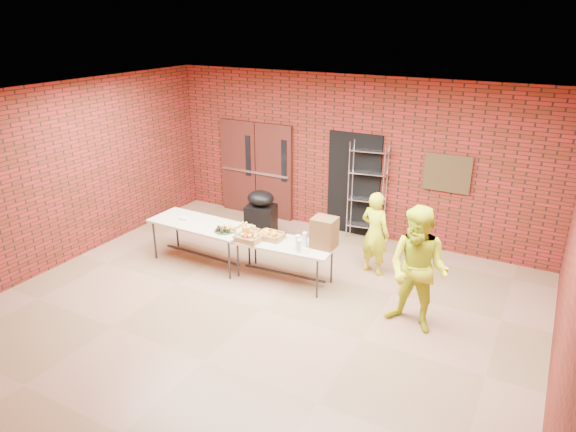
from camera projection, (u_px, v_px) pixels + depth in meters
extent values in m
cube|color=olive|center=(261.00, 310.00, 7.93)|extent=(8.00, 7.00, 0.04)
cube|color=silver|center=(256.00, 98.00, 6.74)|extent=(8.00, 7.00, 0.04)
cube|color=maroon|center=(351.00, 157.00, 10.21)|extent=(8.00, 0.04, 3.20)
cube|color=maroon|center=(47.00, 341.00, 4.46)|extent=(8.00, 0.04, 3.20)
cube|color=maroon|center=(66.00, 174.00, 9.12)|extent=(0.04, 7.00, 3.20)
cube|color=maroon|center=(575.00, 277.00, 5.55)|extent=(0.04, 7.00, 3.20)
cube|color=#401712|center=(239.00, 167.00, 11.53)|extent=(0.88, 0.08, 2.10)
cube|color=#401712|center=(274.00, 172.00, 11.13)|extent=(0.88, 0.08, 2.10)
cube|color=black|center=(248.00, 156.00, 11.25)|extent=(0.12, 0.02, 0.90)
cube|color=black|center=(284.00, 161.00, 10.85)|extent=(0.12, 0.02, 0.90)
cube|color=#B1B1B8|center=(255.00, 172.00, 11.30)|extent=(1.70, 0.04, 0.05)
cube|color=black|center=(354.00, 185.00, 10.32)|extent=(1.10, 0.06, 2.10)
cube|color=#382C16|center=(447.00, 173.00, 9.33)|extent=(0.85, 0.04, 0.70)
cube|color=tan|center=(200.00, 224.00, 9.19)|extent=(1.89, 0.83, 0.04)
cube|color=#2C2D31|center=(202.00, 255.00, 9.41)|extent=(1.66, 0.09, 0.03)
cylinder|color=#2C2D31|center=(177.00, 229.00, 9.95)|extent=(0.04, 0.04, 0.73)
cylinder|color=#2C2D31|center=(249.00, 246.00, 9.21)|extent=(0.04, 0.04, 0.73)
cylinder|color=#2C2D31|center=(155.00, 240.00, 9.44)|extent=(0.04, 0.04, 0.73)
cylinder|color=#2C2D31|center=(229.00, 260.00, 8.70)|extent=(0.04, 0.04, 0.73)
cube|color=tan|center=(284.00, 244.00, 8.57)|extent=(1.74, 0.83, 0.04)
cube|color=#2C2D31|center=(284.00, 274.00, 8.77)|extent=(1.50, 0.16, 0.03)
cylinder|color=#2C2D31|center=(255.00, 247.00, 9.26)|extent=(0.03, 0.03, 0.66)
cylinder|color=#2C2D31|center=(332.00, 265.00, 8.59)|extent=(0.03, 0.03, 0.66)
cylinder|color=#2C2D31|center=(238.00, 259.00, 8.80)|extent=(0.03, 0.03, 0.66)
cylinder|color=#2C2D31|center=(317.00, 279.00, 8.13)|extent=(0.03, 0.03, 0.66)
cube|color=#9D6D3F|center=(245.00, 234.00, 8.81)|extent=(0.43, 0.34, 0.07)
cube|color=#9D6D3F|center=(271.00, 237.00, 8.70)|extent=(0.41, 0.32, 0.06)
cube|color=#9D6D3F|center=(248.00, 239.00, 8.61)|extent=(0.42, 0.33, 0.07)
cylinder|color=#144B1E|center=(225.00, 231.00, 8.82)|extent=(0.36, 0.36, 0.01)
cube|color=silver|center=(184.00, 219.00, 9.29)|extent=(0.16, 0.11, 0.05)
cube|color=brown|center=(324.00, 232.00, 8.32)|extent=(0.38, 0.34, 0.50)
cylinder|color=silver|center=(298.00, 243.00, 8.24)|extent=(0.09, 0.09, 0.26)
cylinder|color=silver|center=(299.00, 246.00, 8.16)|extent=(0.07, 0.07, 0.22)
cylinder|color=silver|center=(305.00, 239.00, 8.39)|extent=(0.08, 0.08, 0.24)
cube|color=black|center=(261.00, 222.00, 10.30)|extent=(0.64, 0.55, 0.71)
ellipsoid|color=black|center=(261.00, 198.00, 10.11)|extent=(0.63, 0.56, 0.31)
imported|color=#C2D617|center=(375.00, 233.00, 8.80)|extent=(0.62, 0.48, 1.49)
imported|color=#C2D617|center=(418.00, 270.00, 7.15)|extent=(1.01, 0.85, 1.85)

